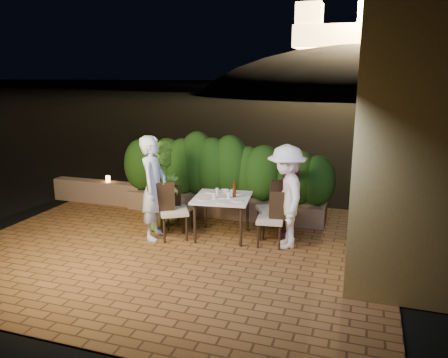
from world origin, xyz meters
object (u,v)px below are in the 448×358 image
at_px(bowl, 225,191).
at_px(chair_left_front, 174,210).
at_px(chair_right_front, 270,219).
at_px(diner_blue, 154,188).
at_px(beer_bottle, 234,189).
at_px(diner_purple, 290,192).
at_px(chair_left_back, 180,208).
at_px(diner_green, 166,185).
at_px(chair_right_back, 271,208).
at_px(parapet_lamp, 108,179).
at_px(diner_white, 286,197).
at_px(dining_table, 222,217).

distance_m(bowl, chair_left_front, 1.01).
xyz_separation_m(chair_right_front, diner_blue, (-2.03, -0.29, 0.45)).
height_order(beer_bottle, chair_left_front, beer_bottle).
relative_size(chair_left_front, diner_purple, 0.62).
distance_m(chair_left_back, diner_purple, 2.07).
height_order(chair_right_front, diner_blue, diner_blue).
distance_m(diner_blue, diner_green, 0.55).
relative_size(chair_left_front, chair_right_back, 1.01).
height_order(beer_bottle, parapet_lamp, beer_bottle).
xyz_separation_m(diner_green, diner_white, (2.31, -0.22, 0.04)).
bearing_deg(diner_white, dining_table, -115.13).
bearing_deg(diner_white, parapet_lamp, -127.10).
bearing_deg(chair_left_back, beer_bottle, 6.61).
height_order(diner_blue, diner_green, diner_blue).
relative_size(dining_table, chair_left_back, 1.14).
distance_m(beer_bottle, chair_right_front, 0.83).
xyz_separation_m(bowl, chair_left_back, (-0.81, -0.21, -0.34)).
bearing_deg(chair_left_back, diner_blue, -106.68).
distance_m(dining_table, chair_left_back, 0.88).
bearing_deg(dining_table, chair_right_back, 24.25).
bearing_deg(diner_blue, chair_right_back, -74.81).
distance_m(bowl, diner_blue, 1.30).
relative_size(beer_bottle, chair_right_front, 0.33).
height_order(chair_right_front, diner_purple, diner_purple).
bearing_deg(diner_purple, chair_left_front, -75.89).
bearing_deg(bowl, diner_blue, -145.98).
relative_size(chair_left_front, diner_blue, 0.56).
relative_size(bowl, chair_right_back, 0.16).
bearing_deg(dining_table, chair_right_front, -8.11).
bearing_deg(chair_right_back, diner_white, 97.91).
distance_m(diner_purple, parapet_lamp, 4.32).
bearing_deg(bowl, beer_bottle, -45.01).
bearing_deg(diner_blue, chair_right_front, -88.68).
bearing_deg(chair_left_back, diner_white, 4.51).
bearing_deg(diner_blue, dining_table, -76.60).
distance_m(dining_table, diner_purple, 1.30).
bearing_deg(chair_left_front, diner_blue, 162.37).
bearing_deg(bowl, diner_green, -170.46).
distance_m(dining_table, beer_bottle, 0.57).
height_order(chair_right_back, diner_blue, diner_blue).
bearing_deg(chair_left_front, diner_white, -24.00).
bearing_deg(chair_right_back, chair_left_back, -19.85).
height_order(chair_right_front, diner_green, diner_green).
height_order(chair_left_front, chair_left_back, chair_left_front).
bearing_deg(diner_green, bowl, -77.16).
xyz_separation_m(bowl, chair_right_back, (0.87, 0.06, -0.26)).
bearing_deg(chair_left_front, parapet_lamp, 115.90).
height_order(bowl, diner_purple, diner_purple).
relative_size(dining_table, diner_blue, 0.53).
xyz_separation_m(bowl, chair_right_front, (0.96, -0.44, -0.30)).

